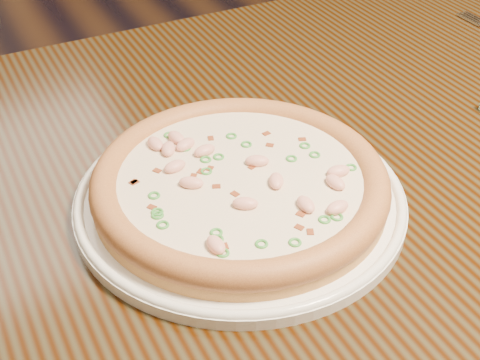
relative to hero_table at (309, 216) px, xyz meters
name	(u,v)px	position (x,y,z in m)	size (l,w,h in m)	color
ground	(39,323)	(-0.31, 0.60, -0.65)	(9.00, 9.00, 0.00)	black
hero_table	(309,216)	(0.00, 0.00, 0.00)	(1.20, 0.80, 0.75)	black
plate	(240,197)	(-0.12, -0.05, 0.11)	(0.33, 0.33, 0.02)	white
pizza	(240,182)	(-0.12, -0.05, 0.13)	(0.30, 0.30, 0.03)	#D09548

